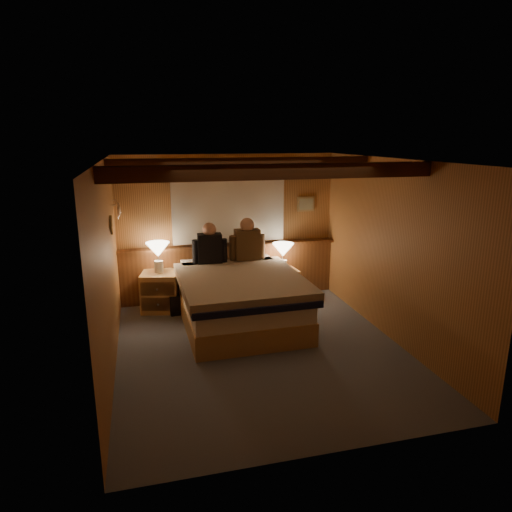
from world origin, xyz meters
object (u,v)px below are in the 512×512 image
object	(u,v)px
nightstand_right	(283,284)
duffel_bag	(185,301)
lamp_right	(283,251)
bed	(240,298)
nightstand_left	(160,291)
person_right	(247,242)
lamp_left	(158,251)
person_left	(210,246)

from	to	relation	value
nightstand_right	duffel_bag	bearing A→B (deg)	-179.23
nightstand_right	duffel_bag	size ratio (longest dim) A/B	0.91
lamp_right	bed	bearing A→B (deg)	-137.38
nightstand_left	nightstand_right	xyz separation A→B (m)	(2.04, 0.05, -0.06)
bed	person_right	distance (m)	1.07
lamp_left	nightstand_right	bearing A→B (deg)	0.26
lamp_left	person_left	distance (m)	0.80
bed	person_right	world-z (taller)	person_right
nightstand_right	lamp_right	world-z (taller)	lamp_right
lamp_right	person_right	bearing A→B (deg)	-175.81
bed	nightstand_right	bearing A→B (deg)	41.70
bed	person_left	distance (m)	1.02
duffel_bag	nightstand_right	bearing A→B (deg)	-3.01
person_left	person_right	bearing A→B (deg)	8.03
bed	person_left	world-z (taller)	person_left
lamp_right	person_left	xyz separation A→B (m)	(-1.23, -0.09, 0.18)
bed	duffel_bag	xyz separation A→B (m)	(-0.74, 0.69, -0.23)
lamp_left	duffel_bag	xyz separation A→B (m)	(0.36, -0.18, -0.79)
lamp_left	person_right	bearing A→B (deg)	-2.56
bed	lamp_right	bearing A→B (deg)	41.47
person_right	duffel_bag	distance (m)	1.36
lamp_right	person_right	distance (m)	0.65
bed	lamp_left	xyz separation A→B (m)	(-1.10, 0.87, 0.56)
person_left	duffel_bag	bearing A→B (deg)	-166.93
person_left	bed	bearing A→B (deg)	-64.47
nightstand_right	lamp_right	distance (m)	0.58
person_left	nightstand_right	bearing A→B (deg)	9.00
person_right	lamp_right	bearing A→B (deg)	4.90
bed	lamp_right	world-z (taller)	lamp_right
nightstand_left	duffel_bag	world-z (taller)	nightstand_left
bed	lamp_left	bearing A→B (deg)	140.44
person_left	duffel_bag	xyz separation A→B (m)	(-0.43, -0.07, -0.85)
duffel_bag	bed	bearing A→B (deg)	-52.49
nightstand_left	bed	bearing A→B (deg)	-25.25
nightstand_left	lamp_right	xyz separation A→B (m)	(2.02, 0.02, 0.52)
nightstand_left	lamp_left	world-z (taller)	lamp_left
nightstand_right	duffel_bag	xyz separation A→B (m)	(-1.68, -0.19, -0.09)
person_left	person_right	xyz separation A→B (m)	(0.61, 0.05, 0.02)
nightstand_right	lamp_left	distance (m)	2.16
nightstand_right	duffel_bag	world-z (taller)	nightstand_right
person_left	person_right	size ratio (longest dim) A/B	0.94
nightstand_left	nightstand_right	distance (m)	2.04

